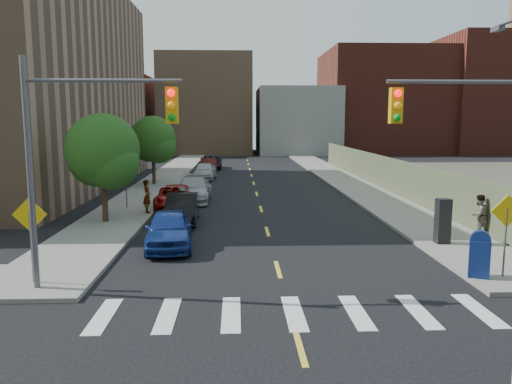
{
  "coord_description": "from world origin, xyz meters",
  "views": [
    {
      "loc": [
        -1.44,
        -8.81,
        5.18
      ],
      "look_at": [
        -0.56,
        13.15,
        2.0
      ],
      "focal_mm": 35.0,
      "sensor_mm": 36.0,
      "label": 1
    }
  ],
  "objects": [
    {
      "name": "sidewalk_nw",
      "position": [
        -7.75,
        41.5,
        0.07
      ],
      "size": [
        3.5,
        73.0,
        0.15
      ],
      "primitive_type": "cube",
      "color": "gray",
      "rests_on": "ground"
    },
    {
      "name": "sidewalk_ne",
      "position": [
        7.75,
        41.5,
        0.07
      ],
      "size": [
        3.5,
        73.0,
        0.15
      ],
      "primitive_type": "cube",
      "color": "gray",
      "rests_on": "ground"
    },
    {
      "name": "fence_north",
      "position": [
        9.6,
        28.0,
        1.25
      ],
      "size": [
        0.12,
        44.0,
        2.5
      ],
      "primitive_type": "cube",
      "color": "#676F4D",
      "rests_on": "ground"
    },
    {
      "name": "bg_bldg_west",
      "position": [
        -22.0,
        70.0,
        6.0
      ],
      "size": [
        14.0,
        18.0,
        12.0
      ],
      "primitive_type": "cube",
      "color": "#592319",
      "rests_on": "ground"
    },
    {
      "name": "bg_bldg_midwest",
      "position": [
        -6.0,
        72.0,
        7.5
      ],
      "size": [
        14.0,
        16.0,
        15.0
      ],
      "primitive_type": "cube",
      "color": "#8C6B4C",
      "rests_on": "ground"
    },
    {
      "name": "bg_bldg_center",
      "position": [
        8.0,
        70.0,
        5.0
      ],
      "size": [
        12.0,
        16.0,
        10.0
      ],
      "primitive_type": "cube",
      "color": "gray",
      "rests_on": "ground"
    },
    {
      "name": "bg_bldg_east",
      "position": [
        22.0,
        72.0,
        8.0
      ],
      "size": [
        18.0,
        18.0,
        16.0
      ],
      "primitive_type": "cube",
      "color": "#592319",
      "rests_on": "ground"
    },
    {
      "name": "bg_bldg_fareast",
      "position": [
        38.0,
        70.0,
        9.0
      ],
      "size": [
        14.0,
        16.0,
        18.0
      ],
      "primitive_type": "cube",
      "color": "#592319",
      "rests_on": "ground"
    },
    {
      "name": "smokestack",
      "position": [
        42.0,
        70.0,
        14.0
      ],
      "size": [
        1.8,
        1.8,
        28.0
      ],
      "primitive_type": "cylinder",
      "color": "#8C6B4C",
      "rests_on": "ground"
    },
    {
      "name": "signal_nw",
      "position": [
        -5.98,
        6.0,
        4.53
      ],
      "size": [
        4.59,
        0.3,
        7.0
      ],
      "color": "#59595E",
      "rests_on": "ground"
    },
    {
      "name": "signal_ne",
      "position": [
        5.98,
        6.0,
        4.53
      ],
      "size": [
        4.59,
        0.3,
        7.0
      ],
      "color": "#59595E",
      "rests_on": "ground"
    },
    {
      "name": "warn_sign_nw",
      "position": [
        -7.8,
        6.5,
        1.99
      ],
      "size": [
        1.06,
        0.06,
        2.83
      ],
      "color": "#59595E",
      "rests_on": "ground"
    },
    {
      "name": "warn_sign_ne",
      "position": [
        7.2,
        6.5,
        1.99
      ],
      "size": [
        1.06,
        0.06,
        2.83
      ],
      "color": "#59595E",
      "rests_on": "ground"
    },
    {
      "name": "warn_sign_midwest",
      "position": [
        -7.8,
        20.0,
        1.99
      ],
      "size": [
        1.06,
        0.06,
        2.83
      ],
      "color": "#59595E",
      "rests_on": "ground"
    },
    {
      "name": "tree_west_near",
      "position": [
        -8.0,
        16.05,
        3.48
      ],
      "size": [
        3.66,
        3.64,
        5.52
      ],
      "color": "#332114",
      "rests_on": "ground"
    },
    {
      "name": "tree_west_far",
      "position": [
        -8.0,
        31.05,
        3.48
      ],
      "size": [
        3.66,
        3.64,
        5.52
      ],
      "color": "#332114",
      "rests_on": "ground"
    },
    {
      "name": "parked_car_blue",
      "position": [
        -4.2,
        11.25,
        0.77
      ],
      "size": [
        2.21,
        4.65,
        1.53
      ],
      "primitive_type": "imported",
      "rotation": [
        0.0,
        0.0,
        0.09
      ],
      "color": "navy",
      "rests_on": "ground"
    },
    {
      "name": "parked_car_black",
      "position": [
        -4.2,
        16.27,
        0.73
      ],
      "size": [
        1.68,
        4.48,
        1.46
      ],
      "primitive_type": "imported",
      "rotation": [
        0.0,
        0.0,
        0.03
      ],
      "color": "black",
      "rests_on": "ground"
    },
    {
      "name": "parked_car_red",
      "position": [
        -5.05,
        20.46,
        0.68
      ],
      "size": [
        2.48,
        4.97,
        1.35
      ],
      "primitive_type": "imported",
      "rotation": [
        0.0,
        0.0,
        0.05
      ],
      "color": "#9F100F",
      "rests_on": "ground"
    },
    {
      "name": "parked_car_silver",
      "position": [
        -4.2,
        22.91,
        0.79
      ],
      "size": [
        2.23,
        5.43,
        1.57
      ],
      "primitive_type": "imported",
      "rotation": [
        0.0,
        0.0,
        -0.01
      ],
      "color": "#999BA0",
      "rests_on": "ground"
    },
    {
      "name": "parked_car_white",
      "position": [
        -4.2,
        34.82,
        0.77
      ],
      "size": [
        2.07,
        4.61,
        1.54
      ],
      "primitive_type": "imported",
      "rotation": [
        0.0,
        0.0,
        -0.06
      ],
      "color": "#B4B4B4",
      "rests_on": "ground"
    },
    {
      "name": "parked_car_maroon",
      "position": [
        -4.2,
        40.83,
        0.71
      ],
      "size": [
        1.93,
        4.43,
        1.42
      ],
      "primitive_type": "imported",
      "rotation": [
        0.0,
        0.0,
        0.1
      ],
      "color": "#40100C",
      "rests_on": "ground"
    },
    {
      "name": "parked_car_grey",
      "position": [
        -4.2,
        44.47,
        0.72
      ],
      "size": [
        2.44,
        5.2,
        1.44
      ],
      "primitive_type": "imported",
      "rotation": [
        0.0,
        0.0,
        0.01
      ],
      "color": "black",
      "rests_on": "ground"
    },
    {
      "name": "mailbox",
      "position": [
        6.37,
        6.46,
        0.9
      ],
      "size": [
        0.77,
        0.69,
        1.54
      ],
      "rotation": [
        0.0,
        0.0,
        -0.41
      ],
      "color": "navy",
      "rests_on": "sidewalk_ne"
    },
    {
      "name": "payphone",
      "position": [
        7.02,
        10.93,
        1.07
      ],
      "size": [
        0.58,
        0.48,
        1.85
      ],
      "primitive_type": "cube",
      "rotation": [
        0.0,
        0.0,
        0.06
      ],
      "color": "black",
      "rests_on": "sidewalk_ne"
    },
    {
      "name": "pedestrian_west",
      "position": [
        -6.3,
        18.24,
        1.06
      ],
      "size": [
        0.63,
        0.77,
        1.82
      ],
      "primitive_type": "imported",
      "rotation": [
        0.0,
        0.0,
        1.91
      ],
      "color": "gray",
      "rests_on": "sidewalk_nw"
    },
    {
      "name": "pedestrian_east",
      "position": [
        9.2,
        12.28,
        1.05
      ],
      "size": [
        1.05,
        0.94,
        1.8
      ],
      "primitive_type": "imported",
      "rotation": [
        0.0,
        0.0,
        3.48
      ],
      "color": "gray",
      "rests_on": "sidewalk_ne"
    }
  ]
}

